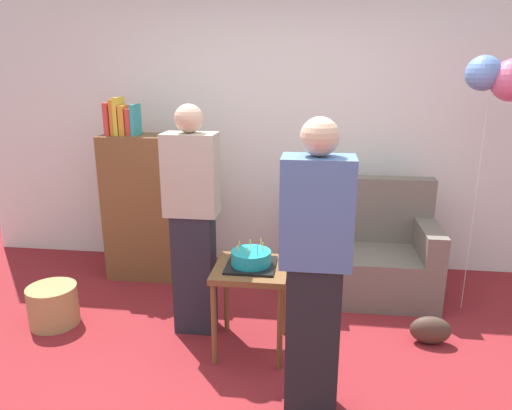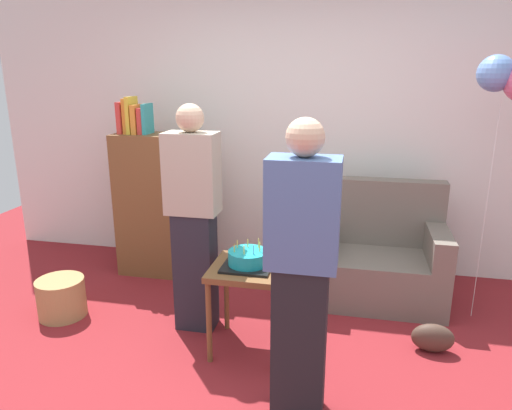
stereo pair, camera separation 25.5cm
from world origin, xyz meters
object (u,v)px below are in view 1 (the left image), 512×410
couch (367,254)px  bookshelf (151,205)px  side_table (251,279)px  wicker_basket (53,305)px  person_blowing_candles (193,221)px  birthday_cake (251,259)px  balloon_bunch (501,78)px  person_holding_cake (315,273)px  handbag (430,330)px

couch → bookshelf: 1.94m
side_table → wicker_basket: 1.56m
side_table → person_blowing_candles: 0.58m
birthday_cake → wicker_basket: birthday_cake is taller
couch → balloon_bunch: balloon_bunch is taller
person_blowing_candles → balloon_bunch: (2.09, 0.56, 0.96)m
side_table → person_holding_cake: bearing=-53.8°
couch → bookshelf: bearing=177.1°
wicker_basket → person_holding_cake: bearing=-19.7°
handbag → couch: bearing=116.2°
side_table → handbag: (1.23, 0.22, -0.41)m
person_holding_cake → balloon_bunch: (1.25, 1.33, 0.96)m
person_blowing_candles → wicker_basket: bearing=-166.0°
person_holding_cake → handbag: 1.34m
handbag → person_blowing_candles: bearing=-179.7°
bookshelf → side_table: 1.52m
birthday_cake → person_blowing_candles: size_ratio=0.20×
bookshelf → side_table: (1.06, -1.08, -0.16)m
side_table → person_blowing_candles: bearing=154.8°
balloon_bunch → person_blowing_candles: bearing=-165.1°
handbag → balloon_bunch: bearing=52.0°
bookshelf → person_blowing_candles: person_blowing_candles is taller
couch → birthday_cake: (-0.85, -0.98, 0.31)m
side_table → wicker_basket: size_ratio=1.68×
couch → person_blowing_candles: person_blowing_candles is taller
bookshelf → person_holding_cake: bearing=-48.1°
person_blowing_candles → handbag: person_blowing_candles is taller
couch → bookshelf: bookshelf is taller
side_table → person_blowing_candles: (-0.44, 0.21, 0.32)m
couch → birthday_cake: 1.34m
bookshelf → birthday_cake: (1.06, -1.08, -0.02)m
person_blowing_candles → balloon_bunch: 2.37m
bookshelf → birthday_cake: bookshelf is taller
couch → side_table: (-0.85, -0.98, 0.17)m
person_blowing_candles → handbag: 1.82m
birthday_cake → person_blowing_candles: 0.52m
couch → wicker_basket: couch is taller
side_table → handbag: 1.31m
person_holding_cake → balloon_bunch: balloon_bunch is taller
bookshelf → person_blowing_candles: size_ratio=0.99×
couch → handbag: bearing=-63.8°
wicker_basket → couch: bearing=19.9°
handbag → side_table: bearing=-170.1°
couch → handbag: size_ratio=3.93×
person_holding_cake → handbag: bearing=-145.1°
bookshelf → side_table: bookshelf is taller
couch → side_table: bearing=-130.9°
bookshelf → person_blowing_candles: bearing=-54.5°
bookshelf → birthday_cake: bearing=-45.5°
bookshelf → handbag: (2.29, -0.86, -0.57)m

